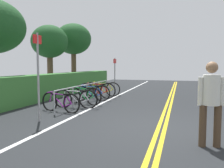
{
  "coord_description": "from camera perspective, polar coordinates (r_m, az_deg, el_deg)",
  "views": [
    {
      "loc": [
        -5.84,
        -0.43,
        1.58
      ],
      "look_at": [
        2.14,
        1.92,
        0.92
      ],
      "focal_mm": 37.4,
      "sensor_mm": 36.0,
      "label": 1
    }
  ],
  "objects": [
    {
      "name": "bicycle_3",
      "position": [
        10.52,
        -5.17,
        -2.17
      ],
      "size": [
        0.53,
        1.72,
        0.75
      ],
      "color": "black",
      "rests_on": "ground_plane"
    },
    {
      "name": "bike_lane_stripe_white",
      "position": [
        6.82,
        -11.7,
        -8.94
      ],
      "size": [
        34.9,
        0.12,
        0.0
      ],
      "primitive_type": "cube",
      "color": "white",
      "rests_on": "ground_plane"
    },
    {
      "name": "bicycle_2",
      "position": [
        9.61,
        -7.02,
        -2.82
      ],
      "size": [
        0.53,
        1.72,
        0.76
      ],
      "color": "black",
      "rests_on": "ground_plane"
    },
    {
      "name": "bicycle_0",
      "position": [
        8.18,
        -12.51,
        -4.37
      ],
      "size": [
        0.5,
        1.62,
        0.71
      ],
      "color": "black",
      "rests_on": "ground_plane"
    },
    {
      "name": "tree_far_right",
      "position": [
        15.09,
        -15.01,
        9.81
      ],
      "size": [
        2.24,
        2.24,
        4.06
      ],
      "color": "brown",
      "rests_on": "ground_plane"
    },
    {
      "name": "ground_plane",
      "position": [
        6.08,
        11.98,
        -10.9
      ],
      "size": [
        38.78,
        13.83,
        0.05
      ],
      "primitive_type": "cube",
      "color": "#232628"
    },
    {
      "name": "tree_extra",
      "position": [
        17.38,
        -9.41,
        10.65
      ],
      "size": [
        2.57,
        2.57,
        4.6
      ],
      "color": "brown",
      "rests_on": "ground_plane"
    },
    {
      "name": "bicycle_1",
      "position": [
        8.8,
        -8.88,
        -3.58
      ],
      "size": [
        0.46,
        1.72,
        0.74
      ],
      "color": "black",
      "rests_on": "ground_plane"
    },
    {
      "name": "bicycle_5",
      "position": [
        12.08,
        -2.34,
        -1.24
      ],
      "size": [
        0.48,
        1.83,
        0.77
      ],
      "color": "black",
      "rests_on": "ground_plane"
    },
    {
      "name": "centre_line_yellow_inner",
      "position": [
        6.06,
        12.75,
        -10.68
      ],
      "size": [
        34.9,
        0.1,
        0.0
      ],
      "primitive_type": "cube",
      "color": "gold",
      "rests_on": "ground_plane"
    },
    {
      "name": "pedestrian",
      "position": [
        4.88,
        23.03,
        -3.25
      ],
      "size": [
        0.32,
        0.48,
        1.66
      ],
      "color": "#4C3826",
      "rests_on": "ground_plane"
    },
    {
      "name": "hedge_backdrop",
      "position": [
        12.42,
        -13.37,
        -0.18
      ],
      "size": [
        14.4,
        0.88,
        1.16
      ],
      "primitive_type": "cube",
      "color": "#387533",
      "rests_on": "ground_plane"
    },
    {
      "name": "sign_post_far",
      "position": [
        13.09,
        0.69,
        2.96
      ],
      "size": [
        0.36,
        0.07,
        2.0
      ],
      "color": "gray",
      "rests_on": "ground_plane"
    },
    {
      "name": "centre_line_yellow_outer",
      "position": [
        6.07,
        11.21,
        -10.62
      ],
      "size": [
        34.9,
        0.1,
        0.0
      ],
      "primitive_type": "cube",
      "color": "gold",
      "rests_on": "ground_plane"
    },
    {
      "name": "bicycle_4",
      "position": [
        11.26,
        -3.72,
        -1.62
      ],
      "size": [
        0.61,
        1.77,
        0.79
      ],
      "color": "black",
      "rests_on": "ground_plane"
    },
    {
      "name": "bike_rack",
      "position": [
        10.06,
        -6.16,
        -1.16
      ],
      "size": [
        5.45,
        0.05,
        0.79
      ],
      "color": "#9EA0A5",
      "rests_on": "ground_plane"
    },
    {
      "name": "sign_post_near",
      "position": [
        6.83,
        -17.63,
        3.48
      ],
      "size": [
        0.36,
        0.06,
        2.48
      ],
      "color": "gray",
      "rests_on": "ground_plane"
    }
  ]
}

